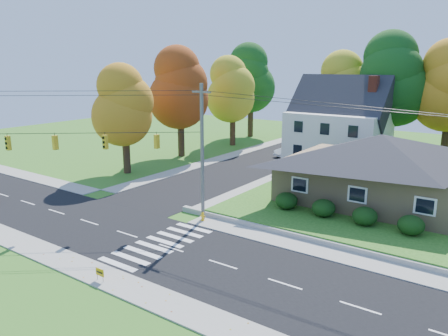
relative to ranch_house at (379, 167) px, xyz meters
The scene contains 18 objects.
ground 18.18m from the ranch_house, 116.57° to the right, with size 120.00×120.00×0.00m, color #3D7923.
road_main 18.18m from the ranch_house, 116.57° to the right, with size 90.00×8.00×0.02m, color black.
road_cross 19.15m from the ranch_house, 147.99° to the left, with size 8.00×44.00×0.02m, color black.
sidewalk_north 13.98m from the ranch_house, 126.03° to the right, with size 90.00×2.00×0.08m, color #9C9A90.
sidewalk_south 22.70m from the ranch_house, 110.85° to the right, with size 90.00×2.00×0.08m, color #9C9A90.
ranch_house is the anchor object (origin of this frame).
colonial_house 14.46m from the ranch_house, 123.55° to the left, with size 10.40×8.40×9.60m.
hedge_row 6.57m from the ranch_house, 94.61° to the right, with size 10.70×1.70×1.27m.
traffic_infrastructure 16.87m from the ranch_house, 119.09° to the right, with size 38.10×10.66×10.00m.
tree_lot_0 21.20m from the ranch_house, 119.05° to the left, with size 6.72×6.72×12.51m.
tree_lot_1 18.58m from the ranch_house, 103.24° to the left, with size 7.84×7.84×14.60m.
tree_west_0 25.61m from the ranch_house, behind, with size 6.16×6.16×11.47m.
tree_west_1 27.18m from the ranch_house, 167.01° to the left, with size 7.28×7.28×13.56m.
tree_west_2 30.03m from the ranch_house, 147.38° to the left, with size 6.72×6.72×12.51m.
tree_west_3 36.60m from the ranch_house, 138.37° to the left, with size 7.84×7.84×14.60m.
white_car 20.14m from the ranch_house, 136.97° to the left, with size 1.56×4.47×1.47m, color white.
fire_hydrant 14.74m from the ranch_house, 130.32° to the right, with size 0.41×0.32×0.72m.
yard_sign 23.08m from the ranch_house, 110.76° to the right, with size 0.62×0.04×0.78m.
Camera 1 is at (17.43, -18.91, 11.29)m, focal length 35.00 mm.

